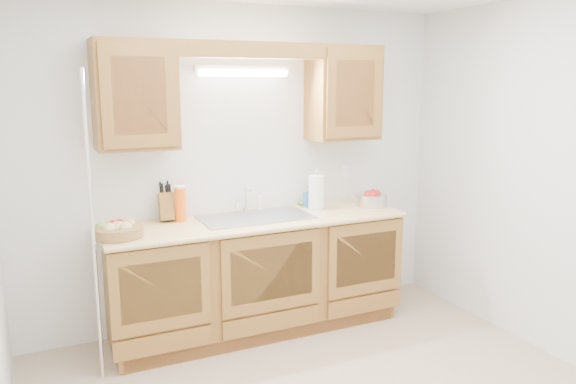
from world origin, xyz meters
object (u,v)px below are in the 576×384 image
fruit_basket (117,230)px  apple_bowl (371,199)px  knife_block (166,206)px  paper_towel (316,192)px

fruit_basket → apple_bowl: (2.06, 0.09, 0.01)m
knife_block → paper_towel: paper_towel is taller
knife_block → paper_towel: 1.20m
fruit_basket → knife_block: knife_block is taller
paper_towel → apple_bowl: bearing=-11.2°
knife_block → paper_towel: size_ratio=0.93×
knife_block → apple_bowl: knife_block is taller
fruit_basket → apple_bowl: 2.06m
fruit_basket → apple_bowl: apple_bowl is taller
paper_towel → fruit_basket: bearing=-173.6°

